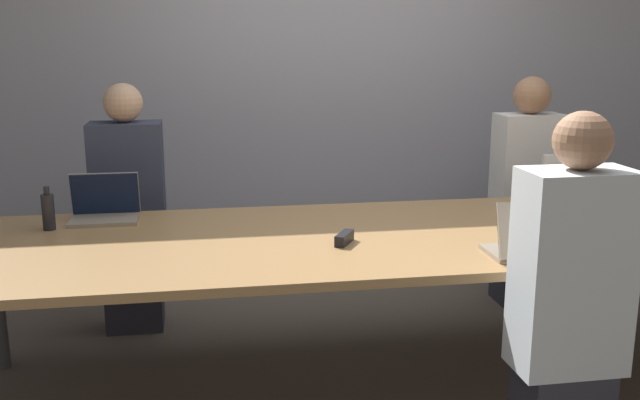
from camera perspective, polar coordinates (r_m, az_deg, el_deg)
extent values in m
plane|color=brown|center=(3.69, 5.62, -14.05)|extent=(24.00, 24.00, 0.00)
cube|color=#9999A3|center=(4.99, 0.75, 9.80)|extent=(12.00, 0.06, 2.80)
cube|color=#9E7547|center=(3.42, 5.89, -2.94)|extent=(4.25, 1.28, 0.04)
cube|color=silver|center=(4.17, 19.73, -0.33)|extent=(0.31, 0.26, 0.02)
cube|color=silver|center=(4.25, 19.10, 1.84)|extent=(0.31, 0.05, 0.26)
cube|color=silver|center=(4.24, 19.17, 1.79)|extent=(0.31, 0.05, 0.25)
cube|color=#2D2D38|center=(4.79, 15.76, -5.16)|extent=(0.32, 0.24, 0.45)
cube|color=silver|center=(4.64, 16.21, 1.96)|extent=(0.40, 0.24, 0.76)
sphere|color=#9E7051|center=(4.58, 16.60, 8.04)|extent=(0.23, 0.23, 0.23)
cylinder|color=red|center=(4.25, 22.62, 0.11)|extent=(0.08, 0.08, 0.08)
cube|color=gray|center=(3.75, -16.86, -1.55)|extent=(0.33, 0.22, 0.02)
cube|color=gray|center=(3.82, -16.80, 0.53)|extent=(0.34, 0.06, 0.22)
cube|color=#0F1933|center=(3.81, -16.81, 0.46)|extent=(0.33, 0.06, 0.21)
cube|color=#2D2D38|center=(4.33, -14.62, -7.04)|extent=(0.32, 0.24, 0.45)
cube|color=#33384C|center=(4.16, -15.09, 0.82)|extent=(0.40, 0.24, 0.76)
sphere|color=tan|center=(4.09, -15.49, 7.51)|extent=(0.22, 0.22, 0.22)
cylinder|color=black|center=(3.67, -20.91, -0.91)|extent=(0.06, 0.06, 0.17)
cylinder|color=black|center=(3.65, -21.04, 0.71)|extent=(0.03, 0.03, 0.04)
cube|color=gray|center=(3.19, 16.07, -4.00)|extent=(0.33, 0.23, 0.02)
cube|color=gray|center=(3.08, 16.95, -2.28)|extent=(0.33, 0.08, 0.23)
cube|color=black|center=(3.09, 16.86, -2.28)|extent=(0.33, 0.08, 0.22)
cube|color=silver|center=(2.78, 19.50, -5.42)|extent=(0.40, 0.24, 0.76)
sphere|color=#9E7051|center=(2.68, 20.28, 4.49)|extent=(0.21, 0.21, 0.21)
cylinder|color=#232328|center=(3.28, 20.35, -3.32)|extent=(0.09, 0.09, 0.08)
cube|color=black|center=(3.22, 1.96, -3.07)|extent=(0.11, 0.15, 0.05)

